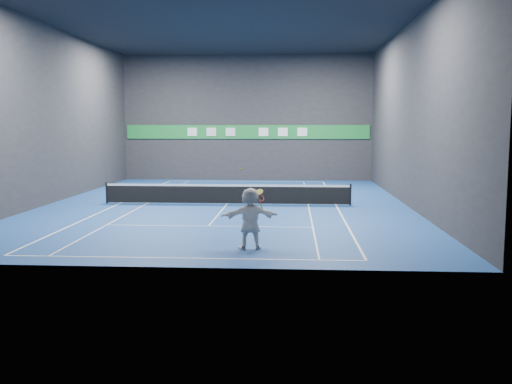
# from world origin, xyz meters

# --- Properties ---
(ground) EXTENTS (26.00, 26.00, 0.00)m
(ground) POSITION_xyz_m (0.00, 0.00, 0.00)
(ground) COLOR navy
(ground) RESTS_ON ground
(ceiling) EXTENTS (26.00, 26.00, 0.00)m
(ceiling) POSITION_xyz_m (0.00, 0.00, 9.00)
(ceiling) COLOR black
(ceiling) RESTS_ON ground
(wall_back) EXTENTS (18.00, 0.10, 9.00)m
(wall_back) POSITION_xyz_m (0.00, 13.00, 4.50)
(wall_back) COLOR #27272A
(wall_back) RESTS_ON ground
(wall_front) EXTENTS (18.00, 0.10, 9.00)m
(wall_front) POSITION_xyz_m (0.00, -13.00, 4.50)
(wall_front) COLOR #27272A
(wall_front) RESTS_ON ground
(wall_left) EXTENTS (0.10, 26.00, 9.00)m
(wall_left) POSITION_xyz_m (-9.00, 0.00, 4.50)
(wall_left) COLOR #27272A
(wall_left) RESTS_ON ground
(wall_right) EXTENTS (0.10, 26.00, 9.00)m
(wall_right) POSITION_xyz_m (9.00, 0.00, 4.50)
(wall_right) COLOR #27272A
(wall_right) RESTS_ON ground
(baseline_near) EXTENTS (10.98, 0.08, 0.01)m
(baseline_near) POSITION_xyz_m (0.00, -11.89, 0.00)
(baseline_near) COLOR white
(baseline_near) RESTS_ON ground
(baseline_far) EXTENTS (10.98, 0.08, 0.01)m
(baseline_far) POSITION_xyz_m (0.00, 11.89, 0.00)
(baseline_far) COLOR white
(baseline_far) RESTS_ON ground
(sideline_doubles_left) EXTENTS (0.08, 23.78, 0.01)m
(sideline_doubles_left) POSITION_xyz_m (-5.49, 0.00, 0.00)
(sideline_doubles_left) COLOR white
(sideline_doubles_left) RESTS_ON ground
(sideline_doubles_right) EXTENTS (0.08, 23.78, 0.01)m
(sideline_doubles_right) POSITION_xyz_m (5.49, 0.00, 0.00)
(sideline_doubles_right) COLOR white
(sideline_doubles_right) RESTS_ON ground
(sideline_singles_left) EXTENTS (0.06, 23.78, 0.01)m
(sideline_singles_left) POSITION_xyz_m (-4.11, 0.00, 0.00)
(sideline_singles_left) COLOR white
(sideline_singles_left) RESTS_ON ground
(sideline_singles_right) EXTENTS (0.06, 23.78, 0.01)m
(sideline_singles_right) POSITION_xyz_m (4.11, 0.00, 0.00)
(sideline_singles_right) COLOR white
(sideline_singles_right) RESTS_ON ground
(service_line_near) EXTENTS (8.23, 0.06, 0.01)m
(service_line_near) POSITION_xyz_m (0.00, -6.40, 0.00)
(service_line_near) COLOR white
(service_line_near) RESTS_ON ground
(service_line_far) EXTENTS (8.23, 0.06, 0.01)m
(service_line_far) POSITION_xyz_m (0.00, 6.40, 0.00)
(service_line_far) COLOR white
(service_line_far) RESTS_ON ground
(center_service_line) EXTENTS (0.06, 12.80, 0.01)m
(center_service_line) POSITION_xyz_m (0.00, 0.00, 0.00)
(center_service_line) COLOR white
(center_service_line) RESTS_ON ground
(player) EXTENTS (1.93, 0.95, 1.99)m
(player) POSITION_xyz_m (1.95, -10.43, 1.00)
(player) COLOR white
(player) RESTS_ON ground
(tennis_ball) EXTENTS (0.07, 0.07, 0.07)m
(tennis_ball) POSITION_xyz_m (1.66, -10.35, 2.56)
(tennis_ball) COLOR yellow
(tennis_ball) RESTS_ON player
(tennis_net) EXTENTS (12.50, 0.10, 1.07)m
(tennis_net) POSITION_xyz_m (0.00, 0.00, 0.54)
(tennis_net) COLOR black
(tennis_net) RESTS_ON ground
(sponsor_banner) EXTENTS (17.64, 0.11, 1.00)m
(sponsor_banner) POSITION_xyz_m (0.00, 12.93, 3.50)
(sponsor_banner) COLOR #1C8233
(sponsor_banner) RESTS_ON wall_back
(tennis_racket) EXTENTS (0.42, 0.36, 0.72)m
(tennis_racket) POSITION_xyz_m (2.26, -10.39, 1.63)
(tennis_racket) COLOR #AD1B12
(tennis_racket) RESTS_ON player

